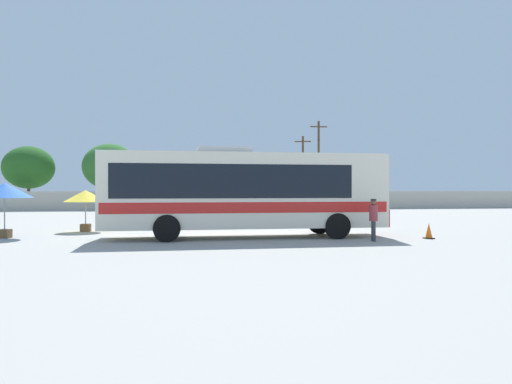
% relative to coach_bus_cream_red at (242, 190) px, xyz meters
% --- Properties ---
extents(ground_plane, '(300.00, 300.00, 0.00)m').
position_rel_coach_bus_cream_red_xyz_m(ground_plane, '(0.77, 10.61, -1.98)').
color(ground_plane, '#A3A099').
extents(perimeter_wall, '(80.00, 0.30, 1.85)m').
position_rel_coach_bus_cream_red_xyz_m(perimeter_wall, '(0.77, 28.73, -1.05)').
color(perimeter_wall, '#B2AD9E').
rests_on(perimeter_wall, ground_plane).
extents(coach_bus_cream_red, '(11.63, 2.79, 3.71)m').
position_rel_coach_bus_cream_red_xyz_m(coach_bus_cream_red, '(0.00, 0.00, 0.00)').
color(coach_bus_cream_red, silver).
rests_on(coach_bus_cream_red, ground_plane).
extents(attendant_by_bus_door, '(0.39, 0.39, 1.63)m').
position_rel_coach_bus_cream_red_xyz_m(attendant_by_bus_door, '(4.81, -2.27, -1.05)').
color(attendant_by_bus_door, '#38383D').
rests_on(attendant_by_bus_door, ground_plane).
extents(vendor_umbrella_near_gate_yellow, '(2.01, 2.01, 1.97)m').
position_rel_coach_bus_cream_red_xyz_m(vendor_umbrella_near_gate_yellow, '(-6.91, 4.24, -0.33)').
color(vendor_umbrella_near_gate_yellow, gray).
rests_on(vendor_umbrella_near_gate_yellow, ground_plane).
extents(vendor_umbrella_secondary_blue, '(2.25, 2.25, 2.27)m').
position_rel_coach_bus_cream_red_xyz_m(vendor_umbrella_secondary_blue, '(-9.63, 1.43, -0.05)').
color(vendor_umbrella_secondary_blue, gray).
rests_on(vendor_umbrella_secondary_blue, ground_plane).
extents(parked_car_leftmost_white, '(4.66, 2.23, 1.51)m').
position_rel_coach_bus_cream_red_xyz_m(parked_car_leftmost_white, '(-6.88, 25.16, -1.18)').
color(parked_car_leftmost_white, silver).
rests_on(parked_car_leftmost_white, ground_plane).
extents(parked_car_second_dark_blue, '(4.37, 1.99, 1.47)m').
position_rel_coach_bus_cream_red_xyz_m(parked_car_second_dark_blue, '(-1.30, 25.66, -1.19)').
color(parked_car_second_dark_blue, navy).
rests_on(parked_car_second_dark_blue, ground_plane).
extents(parked_car_third_dark_blue, '(4.57, 2.03, 1.49)m').
position_rel_coach_bus_cream_red_xyz_m(parked_car_third_dark_blue, '(5.56, 25.07, -1.18)').
color(parked_car_third_dark_blue, navy).
rests_on(parked_car_third_dark_blue, ground_plane).
extents(utility_pole_near, '(1.80, 0.24, 9.31)m').
position_rel_coach_bus_cream_red_xyz_m(utility_pole_near, '(12.49, 30.55, 2.87)').
color(utility_pole_near, '#4C3823').
rests_on(utility_pole_near, ground_plane).
extents(utility_pole_far, '(1.76, 0.60, 7.91)m').
position_rel_coach_bus_cream_red_xyz_m(utility_pole_far, '(11.30, 32.55, 2.16)').
color(utility_pole_far, '#4C3823').
rests_on(utility_pole_far, ground_plane).
extents(roadside_tree_left, '(5.10, 5.10, 6.45)m').
position_rel_coach_bus_cream_red_xyz_m(roadside_tree_left, '(-17.35, 33.36, 2.30)').
color(roadside_tree_left, brown).
rests_on(roadside_tree_left, ground_plane).
extents(roadside_tree_midleft, '(5.64, 5.64, 6.83)m').
position_rel_coach_bus_cream_red_xyz_m(roadside_tree_midleft, '(-9.34, 33.51, 2.46)').
color(roadside_tree_midleft, brown).
rests_on(roadside_tree_midleft, ground_plane).
extents(traffic_cone_on_apron, '(0.36, 0.36, 0.64)m').
position_rel_coach_bus_cream_red_xyz_m(traffic_cone_on_apron, '(7.43, -1.69, -1.67)').
color(traffic_cone_on_apron, black).
rests_on(traffic_cone_on_apron, ground_plane).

